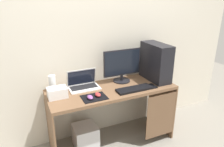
{
  "coord_description": "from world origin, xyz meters",
  "views": [
    {
      "loc": [
        -0.93,
        -2.04,
        1.76
      ],
      "look_at": [
        0.0,
        0.0,
        0.92
      ],
      "focal_mm": 33.92,
      "sensor_mm": 36.0,
      "label": 1
    }
  ],
  "objects": [
    {
      "name": "mousepad",
      "position": [
        -0.27,
        -0.14,
        0.74
      ],
      "size": [
        0.26,
        0.2,
        0.0
      ],
      "primitive_type": "cube",
      "color": "black",
      "rests_on": "desk"
    },
    {
      "name": "pc_tower",
      "position": [
        0.61,
        0.02,
        0.97
      ],
      "size": [
        0.19,
        0.45,
        0.46
      ],
      "primitive_type": "cube",
      "color": "black",
      "rests_on": "desk"
    },
    {
      "name": "monitor",
      "position": [
        0.2,
        0.13,
        0.95
      ],
      "size": [
        0.49,
        0.21,
        0.41
      ],
      "color": "black",
      "rests_on": "desk"
    },
    {
      "name": "mouse_right",
      "position": [
        -0.32,
        -0.16,
        0.76
      ],
      "size": [
        0.06,
        0.1,
        0.03
      ],
      "primitive_type": "ellipsoid",
      "color": "#8C4C99",
      "rests_on": "mousepad"
    },
    {
      "name": "ground_plane",
      "position": [
        0.0,
        0.0,
        0.0
      ],
      "size": [
        8.0,
        8.0,
        0.0
      ],
      "primitive_type": "plane",
      "color": "gray"
    },
    {
      "name": "cell_phone",
      "position": [
        0.45,
        -0.16,
        0.75
      ],
      "size": [
        0.07,
        0.13,
        0.01
      ],
      "primitive_type": "cube",
      "color": "black",
      "rests_on": "desk"
    },
    {
      "name": "laptop",
      "position": [
        -0.3,
        0.15,
        0.78
      ],
      "size": [
        0.35,
        0.22,
        0.21
      ],
      "color": "white",
      "rests_on": "desk"
    },
    {
      "name": "wall_back",
      "position": [
        0.0,
        0.32,
        1.3
      ],
      "size": [
        4.0,
        0.05,
        2.6
      ],
      "color": "beige",
      "rests_on": "ground_plane"
    },
    {
      "name": "subwoofer",
      "position": [
        -0.33,
        0.05,
        0.14
      ],
      "size": [
        0.28,
        0.28,
        0.28
      ],
      "primitive_type": "cube",
      "color": "silver",
      "rests_on": "ground_plane"
    },
    {
      "name": "mouse_left",
      "position": [
        -0.23,
        -0.13,
        0.76
      ],
      "size": [
        0.06,
        0.1,
        0.03
      ],
      "primitive_type": "ellipsoid",
      "color": "#B23333",
      "rests_on": "mousepad"
    },
    {
      "name": "desk",
      "position": [
        0.02,
        -0.01,
        0.59
      ],
      "size": [
        1.48,
        0.57,
        0.74
      ],
      "color": "brown",
      "rests_on": "ground_plane"
    },
    {
      "name": "speaker",
      "position": [
        -0.64,
        0.18,
        0.84
      ],
      "size": [
        0.08,
        0.08,
        0.19
      ],
      "primitive_type": "cylinder",
      "color": "white",
      "rests_on": "desk"
    },
    {
      "name": "projector",
      "position": [
        -0.62,
        0.02,
        0.8
      ],
      "size": [
        0.2,
        0.14,
        0.11
      ],
      "primitive_type": "cube",
      "color": "white",
      "rests_on": "desk"
    },
    {
      "name": "keyboard",
      "position": [
        0.21,
        -0.15,
        0.75
      ],
      "size": [
        0.42,
        0.14,
        0.02
      ],
      "primitive_type": "cube",
      "color": "black",
      "rests_on": "desk"
    }
  ]
}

